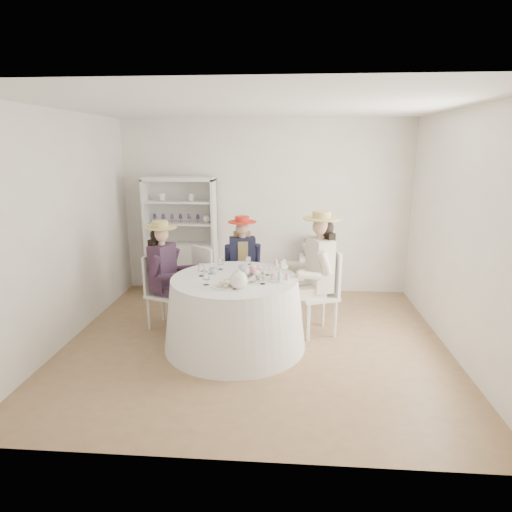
{
  "coord_description": "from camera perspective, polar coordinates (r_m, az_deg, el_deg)",
  "views": [
    {
      "loc": [
        0.36,
        -4.7,
        2.29
      ],
      "look_at": [
        0.0,
        0.1,
        1.05
      ],
      "focal_mm": 30.0,
      "sensor_mm": 36.0,
      "label": 1
    }
  ],
  "objects": [
    {
      "name": "flower_arrangement",
      "position": [
        4.8,
        -0.22,
        -2.06
      ],
      "size": [
        0.2,
        0.2,
        0.07
      ],
      "rotation": [
        0.0,
        0.0,
        -0.27
      ],
      "color": "pink",
      "rests_on": "tea_table"
    },
    {
      "name": "wall_left",
      "position": [
        5.46,
        -24.39,
        3.23
      ],
      "size": [
        0.0,
        4.5,
        4.5
      ],
      "primitive_type": "plane",
      "rotation": [
        1.57,
        0.0,
        1.57
      ],
      "color": "silver",
      "rests_on": "ground"
    },
    {
      "name": "hatbox",
      "position": [
        6.64,
        7.64,
        1.23
      ],
      "size": [
        0.39,
        0.39,
        0.3
      ],
      "primitive_type": "cylinder",
      "rotation": [
        0.0,
        0.0,
        -0.38
      ],
      "color": "black",
      "rests_on": "side_table"
    },
    {
      "name": "teacup_c",
      "position": [
        5.0,
        0.22,
        -2.08
      ],
      "size": [
        0.11,
        0.11,
        0.07
      ],
      "primitive_type": "imported",
      "rotation": [
        0.0,
        0.0,
        0.41
      ],
      "color": "white",
      "rests_on": "tea_table"
    },
    {
      "name": "teacup_b",
      "position": [
        5.14,
        -1.97,
        -1.65
      ],
      "size": [
        0.08,
        0.08,
        0.07
      ],
      "primitive_type": "imported",
      "rotation": [
        0.0,
        0.0,
        0.2
      ],
      "color": "white",
      "rests_on": "tea_table"
    },
    {
      "name": "wall_right",
      "position": [
        5.16,
        25.73,
        2.49
      ],
      "size": [
        0.0,
        4.5,
        4.5
      ],
      "primitive_type": "plane",
      "rotation": [
        1.57,
        0.0,
        -1.57
      ],
      "color": "silver",
      "rests_on": "ground"
    },
    {
      "name": "spare_chair",
      "position": [
        5.82,
        -6.26,
        -3.13
      ],
      "size": [
        0.59,
        0.59,
        1.01
      ],
      "rotation": [
        0.0,
        0.0,
        2.46
      ],
      "color": "silver",
      "rests_on": "ground"
    },
    {
      "name": "guest_mid",
      "position": [
        5.92,
        -1.8,
        -0.41
      ],
      "size": [
        0.51,
        0.54,
        1.37
      ],
      "rotation": [
        0.0,
        0.0,
        0.18
      ],
      "color": "silver",
      "rests_on": "ground"
    },
    {
      "name": "stemware_set",
      "position": [
        4.87,
        -2.9,
        -2.07
      ],
      "size": [
        0.84,
        0.84,
        0.15
      ],
      "color": "white",
      "rests_on": "tea_table"
    },
    {
      "name": "guest_right",
      "position": [
        5.25,
        8.22,
        -1.39
      ],
      "size": [
        0.64,
        0.59,
        1.55
      ],
      "rotation": [
        0.0,
        0.0,
        -1.22
      ],
      "color": "silver",
      "rests_on": "ground"
    },
    {
      "name": "flower_bowl",
      "position": [
        4.76,
        -0.95,
        -3.02
      ],
      "size": [
        0.26,
        0.26,
        0.05
      ],
      "primitive_type": "imported",
      "rotation": [
        0.0,
        0.0,
        0.19
      ],
      "color": "white",
      "rests_on": "tea_table"
    },
    {
      "name": "side_table",
      "position": [
        6.76,
        7.51,
        -2.64
      ],
      "size": [
        0.42,
        0.42,
        0.64
      ],
      "primitive_type": "cube",
      "rotation": [
        0.0,
        0.0,
        -0.02
      ],
      "color": "silver",
      "rests_on": "ground"
    },
    {
      "name": "teacup_a",
      "position": [
        5.04,
        -5.82,
        -2.06
      ],
      "size": [
        0.1,
        0.1,
        0.06
      ],
      "primitive_type": "imported",
      "rotation": [
        0.0,
        0.0,
        0.27
      ],
      "color": "white",
      "rests_on": "tea_table"
    },
    {
      "name": "tea_table",
      "position": [
        5.03,
        -2.83,
        -7.47
      ],
      "size": [
        1.65,
        1.65,
        0.83
      ],
      "rotation": [
        0.0,
        0.0,
        -0.28
      ],
      "color": "white",
      "rests_on": "ground"
    },
    {
      "name": "table_teapot",
      "position": [
        4.52,
        -2.3,
        -3.22
      ],
      "size": [
        0.27,
        0.2,
        0.21
      ],
      "rotation": [
        0.0,
        0.0,
        0.34
      ],
      "color": "white",
      "rests_on": "tea_table"
    },
    {
      "name": "wall_front",
      "position": [
        2.89,
        -3.12,
        -4.59
      ],
      "size": [
        4.5,
        0.0,
        4.5
      ],
      "primitive_type": "plane",
      "rotation": [
        -1.57,
        0.0,
        0.0
      ],
      "color": "silver",
      "rests_on": "ground"
    },
    {
      "name": "wall_back",
      "position": [
        6.78,
        1.2,
        6.46
      ],
      "size": [
        4.5,
        0.0,
        4.5
      ],
      "primitive_type": "plane",
      "rotation": [
        1.57,
        0.0,
        0.0
      ],
      "color": "silver",
      "rests_on": "ground"
    },
    {
      "name": "ceiling",
      "position": [
        4.74,
        -0.1,
        19.4
      ],
      "size": [
        4.5,
        4.5,
        0.0
      ],
      "primitive_type": "plane",
      "rotation": [
        3.14,
        0.0,
        0.0
      ],
      "color": "white",
      "rests_on": "wall_back"
    },
    {
      "name": "hutch",
      "position": [
        6.86,
        -9.78,
        0.42
      ],
      "size": [
        1.14,
        0.54,
        1.84
      ],
      "rotation": [
        0.0,
        0.0,
        -0.12
      ],
      "color": "silver",
      "rests_on": "ground"
    },
    {
      "name": "cupcake_stand",
      "position": [
        4.77,
        3.21,
        -2.3
      ],
      "size": [
        0.24,
        0.24,
        0.23
      ],
      "rotation": [
        0.0,
        0.0,
        0.33
      ],
      "color": "white",
      "rests_on": "tea_table"
    },
    {
      "name": "sandwich_plate",
      "position": [
        4.57,
        -4.3,
        -4.03
      ],
      "size": [
        0.24,
        0.24,
        0.05
      ],
      "rotation": [
        0.0,
        0.0,
        -0.25
      ],
      "color": "white",
      "rests_on": "tea_table"
    },
    {
      "name": "guest_left",
      "position": [
        5.52,
        -12.13,
        -1.69
      ],
      "size": [
        0.57,
        0.53,
        1.4
      ],
      "rotation": [
        0.0,
        0.0,
        1.25
      ],
      "color": "silver",
      "rests_on": "ground"
    },
    {
      "name": "ground",
      "position": [
        5.24,
        -0.08,
        -11.46
      ],
      "size": [
        4.5,
        4.5,
        0.0
      ],
      "primitive_type": "plane",
      "color": "olive",
      "rests_on": "ground"
    }
  ]
}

